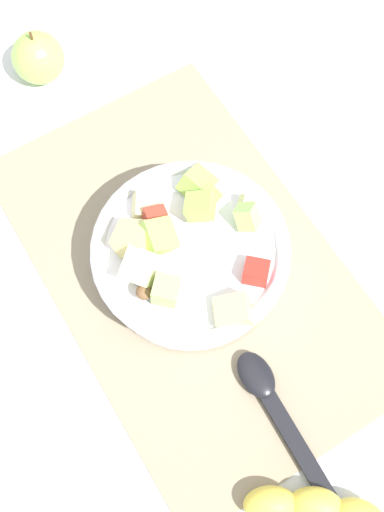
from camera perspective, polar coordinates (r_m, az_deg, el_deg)
The scene contains 6 objects.
ground_plane at distance 0.78m, azimuth -0.12°, elevation -1.01°, with size 2.40×2.40×0.00m, color silver.
placemat at distance 0.78m, azimuth -0.12°, elevation -0.93°, with size 0.52×0.32×0.01m, color gray.
salad_bowl at distance 0.74m, azimuth -0.08°, elevation -0.12°, with size 0.23×0.23×0.10m.
serving_spoon at distance 0.73m, azimuth 7.22°, elevation -12.90°, with size 0.20×0.04×0.01m.
whole_apple at distance 0.92m, azimuth -13.35°, elevation 16.58°, with size 0.07×0.07×0.08m.
banana_whole at distance 0.72m, azimuth 10.82°, elevation -20.90°, with size 0.12×0.14×0.04m.
Camera 1 is at (0.25, -0.15, 0.72)m, focal length 45.56 mm.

